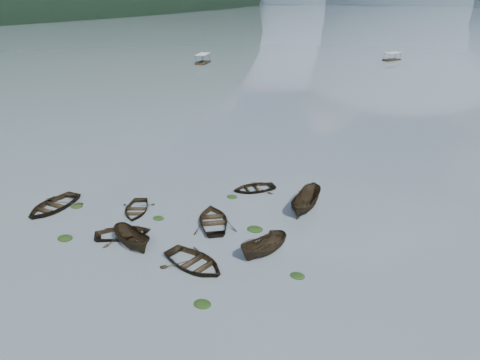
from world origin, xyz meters
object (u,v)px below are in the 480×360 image
at_px(rowboat_0, 53,209).
at_px(rowboat_3, 214,223).
at_px(pontoon_centre, 392,60).
at_px(pontoon_left, 203,63).

height_order(rowboat_0, rowboat_3, rowboat_0).
bearing_deg(pontoon_centre, pontoon_left, -114.65).
bearing_deg(pontoon_left, rowboat_0, -81.58).
bearing_deg(rowboat_0, rowboat_3, 14.95).
bearing_deg(pontoon_left, pontoon_centre, 19.03).
bearing_deg(rowboat_3, pontoon_centre, -124.21).
height_order(rowboat_3, pontoon_left, pontoon_left).
xyz_separation_m(pontoon_left, pontoon_centre, (43.70, 26.24, 0.00)).
xyz_separation_m(rowboat_3, pontoon_centre, (1.85, 99.24, 0.00)).
relative_size(rowboat_3, pontoon_centre, 0.93).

